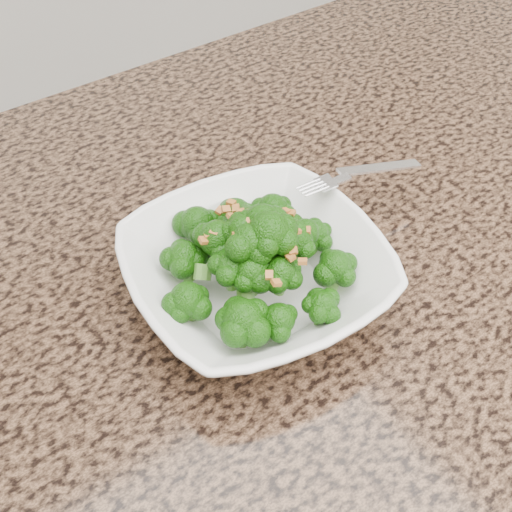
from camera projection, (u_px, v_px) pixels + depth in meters
granite_counter at (355, 336)px, 0.59m from camera, size 1.64×1.04×0.03m
bowl at (256, 273)px, 0.58m from camera, size 0.25×0.25×0.06m
broccoli_pile at (256, 225)px, 0.54m from camera, size 0.20×0.20×0.06m
garlic_topping at (256, 194)px, 0.52m from camera, size 0.12×0.12×0.01m
fork at (343, 178)px, 0.62m from camera, size 0.17×0.05×0.01m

